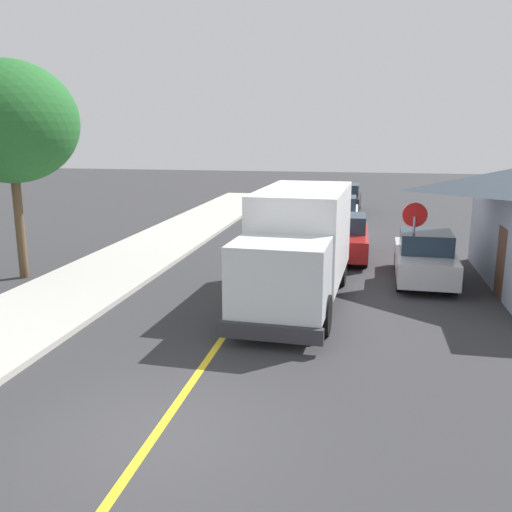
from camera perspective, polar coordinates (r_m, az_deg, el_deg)
name	(u,v)px	position (r m, az deg, el deg)	size (l,w,h in m)	color
ground_plane	(155,435)	(9.57, -10.37, -17.73)	(120.00, 120.00, 0.00)	#303033
sidewalk_curb	(10,326)	(15.21, -24.10, -6.58)	(3.60, 60.00, 0.15)	#ADAAA3
centre_line_yellow	(264,278)	(18.55, 0.88, -2.28)	(0.16, 56.00, 0.01)	gold
box_truck	(299,241)	(15.73, 4.47, 1.53)	(2.72, 7.28, 3.20)	white
parked_car_near	(344,238)	(21.67, 9.10, 1.89)	(1.85, 4.42, 1.67)	maroon
parked_car_mid	(339,214)	(27.75, 8.62, 4.28)	(1.86, 4.42, 1.67)	silver
parked_car_far	(345,199)	(34.23, 9.21, 5.85)	(1.89, 4.44, 1.67)	black
parked_van_across	(425,258)	(18.81, 17.02, -0.17)	(1.91, 4.44, 1.67)	#B7B7BC
stop_sign	(414,227)	(18.15, 16.02, 2.87)	(0.80, 0.10, 2.65)	gray
street_tree_near	(10,122)	(19.64, -24.09, 12.50)	(4.30, 4.30, 7.04)	brown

